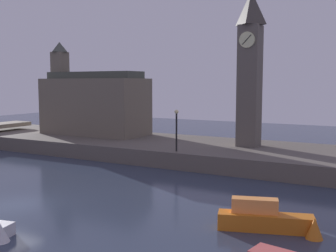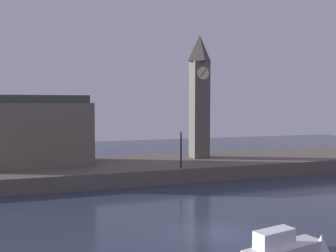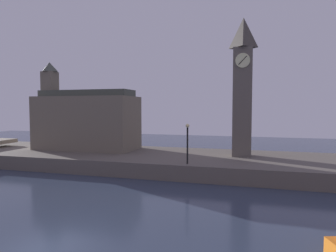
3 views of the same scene
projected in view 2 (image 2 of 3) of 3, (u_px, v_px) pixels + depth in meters
ground_plane at (214, 233)px, 23.53m from camera, size 120.00×120.00×0.00m
far_embankment at (136, 169)px, 42.41m from camera, size 70.00×12.00×1.50m
clock_tower at (199, 94)px, 45.55m from camera, size 2.15×2.20×14.66m
parliament_hall at (29, 131)px, 39.97m from camera, size 12.50×5.78×11.10m
streetlamp at (181, 145)px, 38.56m from camera, size 0.36×0.36×3.72m
boat_ferry_white at (290, 247)px, 19.86m from camera, size 5.51×2.19×1.78m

